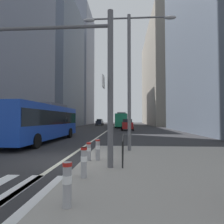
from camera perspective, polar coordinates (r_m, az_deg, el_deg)
name	(u,v)px	position (r m, az deg, el deg)	size (l,w,h in m)	color
ground_plane	(106,132)	(29.10, -1.95, -5.97)	(160.00, 160.00, 0.00)	#28282B
median_island	(190,166)	(8.53, 22.35, -14.72)	(9.00, 10.00, 0.15)	gray
lane_centre_line	(110,129)	(39.05, -0.49, -4.98)	(0.20, 80.00, 0.01)	beige
office_tower_left_mid	(52,65)	(53.93, -17.37, 13.22)	(12.53, 20.37, 32.25)	slate
office_tower_left_far	(76,68)	(77.73, -10.72, 12.80)	(11.72, 17.32, 43.80)	slate
office_tower_right_mid	(170,73)	(62.81, 16.96, 11.17)	(12.56, 23.53, 32.58)	gray
office_tower_right_far	(157,84)	(84.35, 13.45, 8.08)	(11.57, 16.54, 33.59)	gray
city_bus_blue_oncoming	(44,120)	(17.54, -19.78, -2.39)	(2.85, 11.45, 3.40)	#14389E
city_bus_red_receding	(122,120)	(44.08, 2.99, -2.27)	(2.89, 10.63, 3.40)	#198456
city_bus_red_distant	(122,119)	(61.79, 3.10, -2.22)	(2.89, 11.23, 3.40)	red
car_oncoming_mid	(100,122)	(59.34, -3.74, -3.04)	(2.18, 4.10, 1.94)	#232838
car_receding_near	(127,125)	(33.14, 4.53, -3.78)	(2.20, 4.26, 1.94)	maroon
traffic_signal_gantry	(59,64)	(7.90, -15.48, 13.71)	(6.00, 0.65, 6.00)	#515156
street_lamp_post	(129,63)	(11.62, 5.15, 14.52)	(5.50, 0.32, 8.00)	#56565B
bollard_front	(67,182)	(4.27, -13.26, -19.78)	(0.20, 0.20, 0.92)	#99999E
bollard_left	(84,161)	(6.15, -8.42, -14.24)	(0.20, 0.20, 0.93)	#99999E
bollard_right	(89,150)	(8.50, -6.96, -11.34)	(0.20, 0.20, 0.79)	#99999E
bollard_back	(98,149)	(8.54, -4.29, -10.86)	(0.20, 0.20, 0.92)	#99999E
pedestrian_railing	(123,143)	(9.03, 3.30, -9.10)	(0.06, 3.81, 0.98)	black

